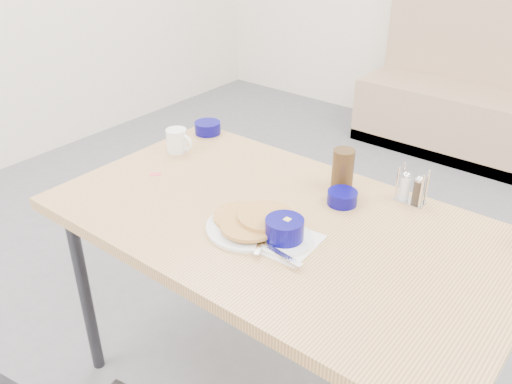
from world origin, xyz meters
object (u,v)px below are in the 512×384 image
Objects in this scene: creamer_bowl at (208,128)px; dining_table at (279,236)px; amber_tumbler at (343,169)px; butter_bowl at (342,198)px; coffee_mug at (177,140)px; grits_setting at (284,232)px; condiment_caddy at (411,190)px; pancake_plate at (251,223)px; booth_bench at (507,110)px.

dining_table is at bearing -29.14° from creamer_bowl.
butter_bowl is at bearing -58.45° from amber_tumbler.
amber_tumbler is at bearing 81.43° from dining_table.
creamer_bowl is (-0.61, 0.34, 0.08)m from dining_table.
coffee_mug reaches higher than grits_setting.
dining_table is 14.80× the size of butter_bowl.
grits_setting is 0.47m from condiment_caddy.
creamer_bowl is at bearing 168.43° from butter_bowl.
coffee_mug is 0.64m from amber_tumbler.
pancake_plate is 2.41× the size of creamer_bowl.
dining_table is 0.44m from condiment_caddy.
condiment_caddy is (0.26, 0.34, 0.10)m from dining_table.
dining_table is 0.23m from butter_bowl.
grits_setting is 0.81m from creamer_bowl.
grits_setting is at bearing -47.71° from dining_table.
butter_bowl is 0.83× the size of condiment_caddy.
grits_setting is (0.66, -0.23, -0.01)m from coffee_mug.
booth_bench reaches higher than pancake_plate.
creamer_bowl is at bearing 142.96° from pancake_plate.
booth_bench is at bearing 91.10° from amber_tumbler.
dining_table is 6.70× the size of grits_setting.
grits_setting reaches higher than dining_table.
butter_bowl is (0.10, -2.34, 0.43)m from booth_bench.
coffee_mug is 0.54× the size of grits_setting.
booth_bench is 14.12× the size of amber_tumbler.
creamer_bowl reaches higher than pancake_plate.
amber_tumbler is at bearing 121.55° from butter_bowl.
coffee_mug is 0.84× the size of amber_tumbler.
dining_table is 0.13m from pancake_plate.
butter_bowl is at bearing 63.02° from dining_table.
booth_bench is 2.66m from pancake_plate.
condiment_caddy is (0.22, 0.05, -0.03)m from amber_tumbler.
condiment_caddy reaches higher than dining_table.
grits_setting is 2.01× the size of creamer_bowl.
amber_tumbler is 1.17× the size of condiment_caddy.
pancake_plate is at bearing -178.05° from grits_setting.
creamer_bowl is 0.66m from amber_tumbler.
grits_setting is at bearing -84.21° from amber_tumbler.
amber_tumbler is at bearing -165.71° from condiment_caddy.
amber_tumbler is at bearing 78.23° from pancake_plate.
booth_bench is at bearing 76.38° from coffee_mug.
grits_setting reaches higher than butter_bowl.
grits_setting reaches higher than creamer_bowl.
pancake_plate is 0.32m from butter_bowl.
booth_bench is 16.58× the size of condiment_caddy.
pancake_plate is at bearing -23.61° from coffee_mug.
creamer_bowl is (-0.61, -2.19, 0.43)m from booth_bench.
coffee_mug is at bearing 156.39° from pancake_plate.
grits_setting is 1.55× the size of amber_tumbler.
butter_bowl is (0.02, 0.28, -0.01)m from grits_setting.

